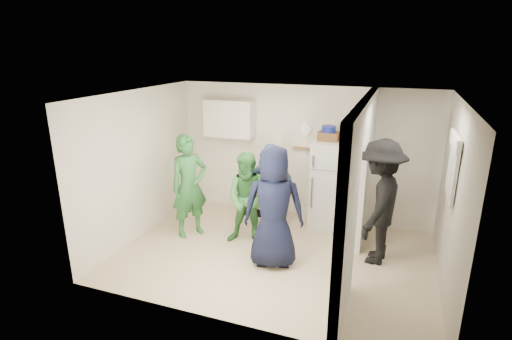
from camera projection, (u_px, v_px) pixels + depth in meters
The scene contains 35 objects.
floor at pixel (274, 255), 6.30m from camera, with size 4.80×4.80×0.00m, color #C7B98C.
wall_back at pixel (303, 153), 7.45m from camera, with size 4.80×4.80×0.00m, color silver.
wall_front at pixel (229, 228), 4.41m from camera, with size 4.80×4.80×0.00m, color silver.
wall_left at pixel (139, 165), 6.72m from camera, with size 3.40×3.40×0.00m, color silver.
wall_right at pixel (453, 201), 5.14m from camera, with size 3.40×3.40×0.00m, color silver.
ceiling at pixel (277, 96), 5.56m from camera, with size 4.80×4.80×0.00m, color white.
partition_pier_back at pixel (366, 168), 6.52m from camera, with size 0.12×1.20×2.50m, color silver.
partition_pier_front at pixel (347, 222), 4.55m from camera, with size 0.12×1.20×2.50m, color silver.
partition_header at pixel (364, 115), 5.22m from camera, with size 0.12×1.00×0.40m, color silver.
stove at pixel (261, 194), 7.63m from camera, with size 0.75×0.63×0.90m, color white.
upper_cabinet at pixel (230, 118), 7.57m from camera, with size 0.95×0.34×0.70m, color silver.
fridge at pixel (331, 186), 7.06m from camera, with size 0.66×0.64×1.60m, color silver.
wicker_basket at pixel (328, 136), 6.88m from camera, with size 0.35×0.25×0.15m, color brown.
blue_bowl at pixel (329, 129), 6.84m from camera, with size 0.24×0.24×0.11m, color navy.
yellow_cup_stack_top at pixel (346, 137), 6.63m from camera, with size 0.09×0.09×0.25m, color orange.
wall_clock at pixel (306, 130), 7.28m from camera, with size 0.22×0.22×0.03m, color white.
spice_shelf at pixel (302, 148), 7.38m from camera, with size 0.35×0.08×0.03m, color olive.
nook_window at pixel (454, 167), 5.21m from camera, with size 0.03×0.70×0.80m, color black.
nook_window_frame at pixel (453, 167), 5.21m from camera, with size 0.04×0.76×0.86m, color white.
nook_valance at pixel (455, 141), 5.12m from camera, with size 0.04×0.82×0.18m, color white.
yellow_cup_stack_stove at pixel (251, 168), 7.30m from camera, with size 0.09×0.09×0.25m, color gold.
red_cup at pixel (269, 173), 7.22m from camera, with size 0.09×0.09×0.12m, color red.
person_green_left at pixel (189, 186), 6.77m from camera, with size 0.65×0.43×1.78m, color #296833.
person_green_center at pixel (249, 199), 6.50m from camera, with size 0.76×0.59×1.55m, color #327337.
person_denim at pixel (270, 190), 6.77m from camera, with size 0.96×0.40×1.64m, color #384D7B.
person_navy at pixel (274, 208), 5.80m from camera, with size 0.90×0.58×1.83m, color black.
person_nook at pixel (379, 202), 5.90m from camera, with size 1.23×0.71×1.91m, color black.
bottle_a at pixel (250, 163), 7.65m from camera, with size 0.06×0.06×0.25m, color brown.
bottle_b at pixel (250, 166), 7.44m from camera, with size 0.06×0.06×0.24m, color #184A1C.
bottle_c at pixel (261, 161), 7.61m from camera, with size 0.06×0.06×0.32m, color #B7BCC6.
bottle_d at pixel (261, 165), 7.41m from camera, with size 0.06×0.06×0.30m, color #632D11.
bottle_e at pixel (270, 163), 7.58m from camera, with size 0.07×0.07×0.27m, color #9399A3.
bottle_f at pixel (271, 166), 7.41m from camera, with size 0.08×0.08×0.27m, color #153A1D.
bottle_g at pixel (276, 164), 7.49m from camera, with size 0.07×0.07×0.27m, color olive.
bottle_h at pixel (243, 165), 7.45m from camera, with size 0.06×0.06×0.27m, color #B1B8BD.
Camera 1 is at (1.66, -5.37, 3.18)m, focal length 28.00 mm.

